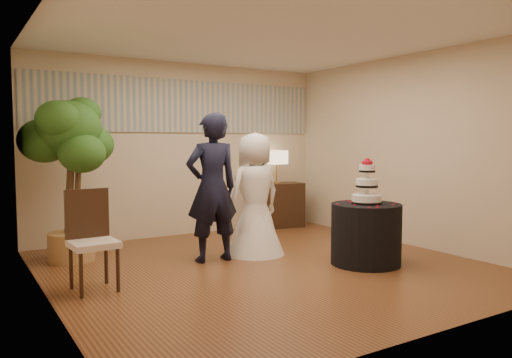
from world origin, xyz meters
TOP-DOWN VIEW (x-y plane):
  - floor at (0.00, 0.00)m, footprint 5.00×5.00m
  - ceiling at (0.00, 0.00)m, footprint 5.00×5.00m
  - wall_back at (0.00, 2.50)m, footprint 5.00×0.06m
  - wall_front at (0.00, -2.50)m, footprint 5.00×0.06m
  - wall_left at (-2.50, 0.00)m, footprint 0.06×5.00m
  - wall_right at (2.50, 0.00)m, footprint 0.06×5.00m
  - mural_border at (0.00, 2.48)m, footprint 4.90×0.02m
  - groom at (-0.43, 0.61)m, footprint 0.72×0.49m
  - bride at (0.24, 0.66)m, footprint 0.89×0.89m
  - cake_table at (1.13, -0.55)m, footprint 1.14×1.14m
  - wedding_cake at (1.13, -0.55)m, footprint 0.37×0.37m
  - console at (1.67, 2.26)m, footprint 1.01×0.58m
  - table_lamp at (1.67, 2.26)m, footprint 0.30×0.30m
  - ficus_tree at (-1.97, 1.56)m, footprint 1.45×1.45m
  - side_chair at (-2.04, 0.11)m, footprint 0.50×0.52m

SIDE VIEW (x-z plane):
  - floor at x=0.00m, z-range 0.00..0.00m
  - cake_table at x=1.13m, z-range 0.00..0.76m
  - console at x=1.67m, z-range 0.00..0.79m
  - side_chair at x=-2.04m, z-range 0.00..1.04m
  - bride at x=0.24m, z-range 0.00..1.65m
  - groom at x=-0.43m, z-range 0.00..1.90m
  - wedding_cake at x=1.13m, z-range 0.76..1.33m
  - table_lamp at x=1.67m, z-range 0.79..1.37m
  - ficus_tree at x=-1.97m, z-range 0.00..2.16m
  - wall_back at x=0.00m, z-range 0.00..2.80m
  - wall_front at x=0.00m, z-range 0.00..2.80m
  - wall_left at x=-2.50m, z-range 0.00..2.80m
  - wall_right at x=2.50m, z-range 0.00..2.80m
  - mural_border at x=0.00m, z-range 1.68..2.52m
  - ceiling at x=0.00m, z-range 2.80..2.80m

